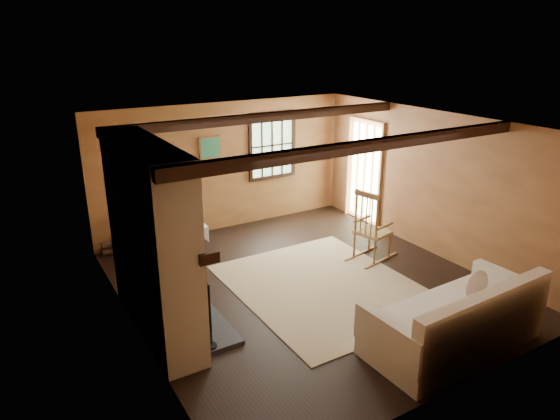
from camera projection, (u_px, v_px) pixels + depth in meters
ground at (306, 284)px, 7.47m from camera, size 5.50×5.50×0.00m
room_envelope at (310, 173)px, 7.24m from camera, size 5.02×5.52×2.44m
fireplace at (154, 248)px, 6.03m from camera, size 1.02×2.30×2.40m
rug at (324, 286)px, 7.41m from camera, size 2.50×3.00×0.01m
rocking_chair at (371, 230)px, 8.16m from camera, size 0.95×0.64×1.21m
sofa at (457, 323)px, 5.88m from camera, size 2.25×1.05×0.90m
firewood_pile at (122, 245)px, 8.54m from camera, size 0.66×0.12×0.24m
laundry_basket at (192, 233)px, 8.98m from camera, size 0.51×0.39×0.30m
basket_pillow at (191, 221)px, 8.90m from camera, size 0.42×0.37×0.18m
armchair at (159, 235)px, 8.38m from camera, size 1.02×1.03×0.71m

